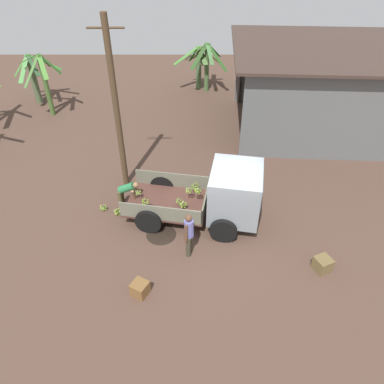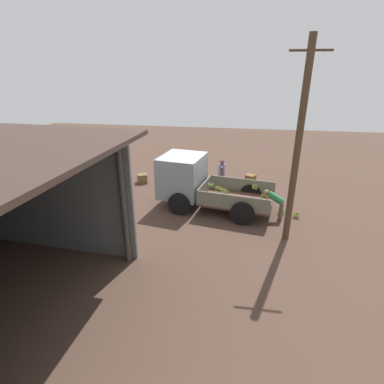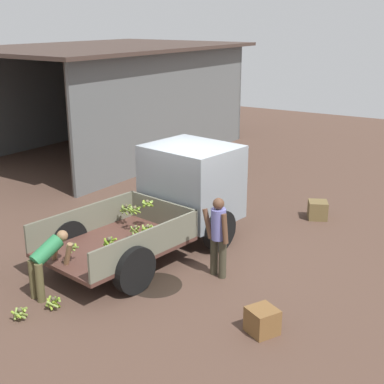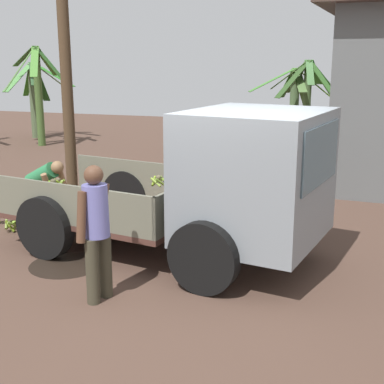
{
  "view_description": "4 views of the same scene",
  "coord_description": "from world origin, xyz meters",
  "px_view_note": "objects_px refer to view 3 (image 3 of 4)",
  "views": [
    {
      "loc": [
        -1.16,
        -9.55,
        9.0
      ],
      "look_at": [
        -1.16,
        0.45,
        1.1
      ],
      "focal_mm": 35.0,
      "sensor_mm": 36.0,
      "label": 1
    },
    {
      "loc": [
        -2.07,
        11.81,
        5.43
      ],
      "look_at": [
        -0.31,
        1.25,
        1.01
      ],
      "focal_mm": 28.0,
      "sensor_mm": 36.0,
      "label": 2
    },
    {
      "loc": [
        -9.67,
        -5.76,
        4.85
      ],
      "look_at": [
        -0.96,
        -0.55,
        1.52
      ],
      "focal_mm": 50.0,
      "sensor_mm": 36.0,
      "label": 3
    },
    {
      "loc": [
        1.6,
        -6.53,
        2.78
      ],
      "look_at": [
        -0.71,
        0.52,
        0.92
      ],
      "focal_mm": 50.0,
      "sensor_mm": 36.0,
      "label": 4
    }
  ],
  "objects_px": {
    "person_foreground_visitor": "(218,234)",
    "wooden_crate_1": "(318,210)",
    "banana_bunch_on_ground_1": "(20,313)",
    "person_worker_loading": "(47,259)",
    "cargo_truck": "(181,192)",
    "banana_bunch_on_ground_0": "(53,302)",
    "wooden_crate_0": "(262,321)"
  },
  "relations": [
    {
      "from": "person_foreground_visitor",
      "to": "wooden_crate_1",
      "type": "bearing_deg",
      "value": -174.92
    },
    {
      "from": "banana_bunch_on_ground_1",
      "to": "person_worker_loading",
      "type": "bearing_deg",
      "value": 13.13
    },
    {
      "from": "cargo_truck",
      "to": "banana_bunch_on_ground_0",
      "type": "relative_size",
      "value": 16.12
    },
    {
      "from": "wooden_crate_0",
      "to": "person_worker_loading",
      "type": "bearing_deg",
      "value": 102.58
    },
    {
      "from": "banana_bunch_on_ground_0",
      "to": "wooden_crate_0",
      "type": "distance_m",
      "value": 3.62
    },
    {
      "from": "wooden_crate_0",
      "to": "person_foreground_visitor",
      "type": "bearing_deg",
      "value": 48.32
    },
    {
      "from": "banana_bunch_on_ground_1",
      "to": "wooden_crate_1",
      "type": "height_order",
      "value": "wooden_crate_1"
    },
    {
      "from": "person_worker_loading",
      "to": "wooden_crate_1",
      "type": "relative_size",
      "value": 2.5
    },
    {
      "from": "person_foreground_visitor",
      "to": "wooden_crate_0",
      "type": "xyz_separation_m",
      "value": [
        -1.39,
        -1.56,
        -0.68
      ]
    },
    {
      "from": "person_foreground_visitor",
      "to": "banana_bunch_on_ground_0",
      "type": "distance_m",
      "value": 3.27
    },
    {
      "from": "banana_bunch_on_ground_0",
      "to": "wooden_crate_0",
      "type": "relative_size",
      "value": 0.68
    },
    {
      "from": "banana_bunch_on_ground_0",
      "to": "wooden_crate_1",
      "type": "xyz_separation_m",
      "value": [
        6.66,
        -2.53,
        0.1
      ]
    },
    {
      "from": "person_worker_loading",
      "to": "banana_bunch_on_ground_1",
      "type": "relative_size",
      "value": 4.22
    },
    {
      "from": "banana_bunch_on_ground_1",
      "to": "wooden_crate_0",
      "type": "distance_m",
      "value": 4.04
    },
    {
      "from": "cargo_truck",
      "to": "banana_bunch_on_ground_0",
      "type": "xyz_separation_m",
      "value": [
        -3.75,
        0.28,
        -1.01
      ]
    },
    {
      "from": "cargo_truck",
      "to": "wooden_crate_1",
      "type": "distance_m",
      "value": 3.79
    },
    {
      "from": "banana_bunch_on_ground_1",
      "to": "cargo_truck",
      "type": "bearing_deg",
      "value": -6.76
    },
    {
      "from": "person_worker_loading",
      "to": "wooden_crate_0",
      "type": "distance_m",
      "value": 3.98
    },
    {
      "from": "cargo_truck",
      "to": "banana_bunch_on_ground_0",
      "type": "bearing_deg",
      "value": -174.31
    },
    {
      "from": "cargo_truck",
      "to": "person_foreground_visitor",
      "type": "bearing_deg",
      "value": -116.47
    },
    {
      "from": "wooden_crate_1",
      "to": "wooden_crate_0",
      "type": "bearing_deg",
      "value": -170.74
    },
    {
      "from": "cargo_truck",
      "to": "banana_bunch_on_ground_1",
      "type": "xyz_separation_m",
      "value": [
        -4.29,
        0.51,
        -1.01
      ]
    },
    {
      "from": "cargo_truck",
      "to": "wooden_crate_1",
      "type": "relative_size",
      "value": 10.48
    },
    {
      "from": "person_worker_loading",
      "to": "wooden_crate_1",
      "type": "distance_m",
      "value": 7.0
    },
    {
      "from": "person_worker_loading",
      "to": "banana_bunch_on_ground_1",
      "type": "distance_m",
      "value": 1.07
    },
    {
      "from": "banana_bunch_on_ground_0",
      "to": "banana_bunch_on_ground_1",
      "type": "xyz_separation_m",
      "value": [
        -0.55,
        0.23,
        -0.0
      ]
    },
    {
      "from": "person_worker_loading",
      "to": "banana_bunch_on_ground_1",
      "type": "height_order",
      "value": "person_worker_loading"
    },
    {
      "from": "person_worker_loading",
      "to": "banana_bunch_on_ground_1",
      "type": "xyz_separation_m",
      "value": [
        -0.88,
        -0.2,
        -0.58
      ]
    },
    {
      "from": "person_foreground_visitor",
      "to": "person_worker_loading",
      "type": "height_order",
      "value": "person_foreground_visitor"
    },
    {
      "from": "banana_bunch_on_ground_1",
      "to": "wooden_crate_0",
      "type": "height_order",
      "value": "wooden_crate_0"
    },
    {
      "from": "person_worker_loading",
      "to": "cargo_truck",
      "type": "bearing_deg",
      "value": -1.22
    },
    {
      "from": "person_foreground_visitor",
      "to": "wooden_crate_0",
      "type": "bearing_deg",
      "value": 62.73
    }
  ]
}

